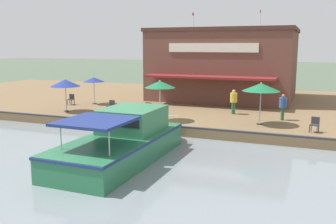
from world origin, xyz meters
TOP-DOWN VIEW (x-y plane):
  - ground_plane at (0.00, 0.00)m, footprint 220.00×220.00m
  - quay_deck at (-11.00, 0.00)m, footprint 22.00×56.00m
  - quay_edge_fender at (-0.10, 0.00)m, footprint 0.20×50.40m
  - waterfront_restaurant at (-13.52, 1.69)m, footprint 11.05×12.24m
  - patio_umbrella_far_corner at (-2.66, 6.39)m, footprint 2.23×2.23m
  - patio_umbrella_mid_patio_left at (-1.58, 0.31)m, footprint 1.93×1.93m
  - patio_umbrella_near_quay_edge at (-5.98, -7.32)m, footprint 1.73×1.73m
  - patio_umbrella_mid_patio_right at (-2.20, -7.29)m, footprint 2.15×2.15m
  - cafe_chair_mid_patio at (-1.67, 9.49)m, footprint 0.52×0.52m
  - cafe_chair_beside_entrance at (-3.17, -4.14)m, footprint 0.46×0.46m
  - cafe_chair_far_corner_seat at (-3.07, -1.22)m, footprint 0.45×0.45m
  - cafe_chair_under_first_umbrella at (-4.98, -8.87)m, footprint 0.48×0.48m
  - person_at_quay_edge at (-4.58, 7.55)m, footprint 0.47×0.47m
  - person_mid_patio at (-5.59, 4.19)m, footprint 0.48×0.48m
  - motorboat_outer_channel at (4.44, 1.19)m, footprint 9.31×3.31m
  - tree_downstream_bank at (-19.05, -1.10)m, footprint 3.97×3.78m

SIDE VIEW (x-z plane):
  - ground_plane at x=0.00m, z-range 0.00..0.00m
  - quay_deck at x=-11.00m, z-range 0.00..0.60m
  - quay_edge_fender at x=-0.10m, z-range 0.60..0.70m
  - motorboat_outer_channel at x=4.44m, z-range -0.24..2.04m
  - cafe_chair_mid_patio at x=-1.67m, z-range 0.65..1.50m
  - cafe_chair_beside_entrance at x=-3.17m, z-range 0.65..1.50m
  - cafe_chair_far_corner_seat at x=-3.07m, z-range 0.65..1.50m
  - cafe_chair_under_first_umbrella at x=-4.98m, z-range 0.65..1.50m
  - person_at_quay_edge at x=-4.58m, z-range 0.81..2.48m
  - person_mid_patio at x=-5.59m, z-range 0.82..2.53m
  - patio_umbrella_near_quay_edge at x=-5.98m, z-range 1.48..3.70m
  - patio_umbrella_mid_patio_right at x=-2.20m, z-range 1.49..3.86m
  - patio_umbrella_far_corner at x=-2.66m, z-range 1.60..4.15m
  - patio_umbrella_mid_patio_left at x=-1.58m, z-range 1.62..4.20m
  - waterfront_restaurant at x=-13.52m, z-range -0.17..7.54m
  - tree_downstream_bank at x=-19.05m, z-range 1.79..8.20m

